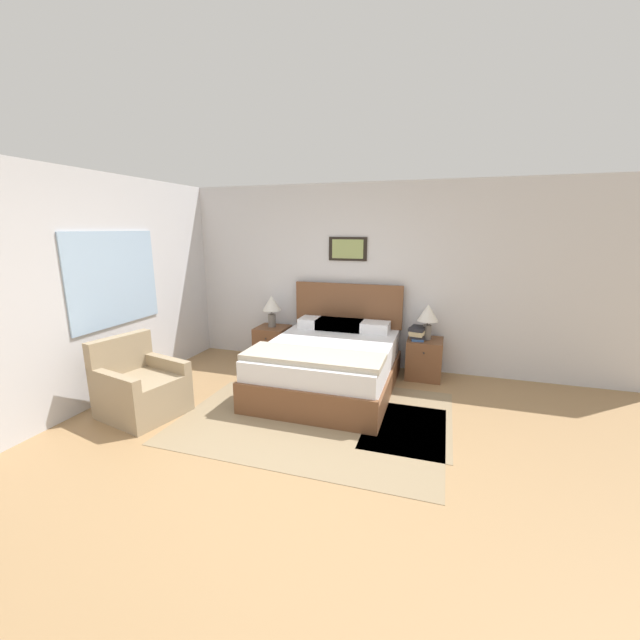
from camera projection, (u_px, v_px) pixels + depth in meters
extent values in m
plane|color=#99754C|center=(292.00, 466.00, 3.35)|extent=(16.00, 16.00, 0.00)
cube|color=silver|center=(362.00, 277.00, 5.62)|extent=(7.58, 0.06, 2.60)
cube|color=black|center=(348.00, 249.00, 5.55)|extent=(0.55, 0.02, 0.33)
cube|color=#8E9E5B|center=(348.00, 249.00, 5.54)|extent=(0.45, 0.00, 0.27)
cube|color=silver|center=(142.00, 282.00, 5.10)|extent=(0.06, 5.14, 2.60)
cube|color=#9EBCDB|center=(115.00, 279.00, 4.61)|extent=(0.02, 1.31, 1.10)
cube|color=#897556|center=(307.00, 426.00, 4.02)|extent=(2.72, 1.62, 0.01)
cube|color=#897556|center=(410.00, 417.00, 4.20)|extent=(0.86, 1.56, 0.01)
cube|color=brown|center=(329.00, 378.00, 4.93)|extent=(1.57, 1.98, 0.28)
cube|color=brown|center=(302.00, 395.00, 4.00)|extent=(1.57, 0.06, 0.08)
cube|color=silver|center=(329.00, 356.00, 4.87)|extent=(1.50, 1.90, 0.31)
cube|color=brown|center=(348.00, 305.00, 5.65)|extent=(1.57, 0.06, 0.62)
cube|color=#B2A893|center=(313.00, 357.00, 4.26)|extent=(1.54, 0.55, 0.06)
cube|color=silver|center=(318.00, 323.00, 5.60)|extent=(0.52, 0.32, 0.14)
cube|color=silver|center=(370.00, 327.00, 5.38)|extent=(0.52, 0.32, 0.14)
cube|color=slate|center=(344.00, 325.00, 5.49)|extent=(0.52, 0.32, 0.14)
cube|color=slate|center=(336.00, 324.00, 5.53)|extent=(0.52, 0.32, 0.14)
cube|color=#998466|center=(143.00, 396.00, 4.24)|extent=(0.91, 0.87, 0.43)
cube|color=#998466|center=(120.00, 354.00, 4.31)|extent=(0.28, 0.72, 0.41)
cube|color=#998466|center=(165.00, 363.00, 4.44)|extent=(0.77, 0.27, 0.14)
cube|color=#998466|center=(113.00, 380.00, 3.92)|extent=(0.77, 0.27, 0.14)
cube|color=brown|center=(273.00, 344.00, 5.95)|extent=(0.46, 0.46, 0.54)
sphere|color=#332D28|center=(266.00, 339.00, 5.69)|extent=(0.02, 0.02, 0.02)
cube|color=brown|center=(424.00, 358.00, 5.29)|extent=(0.46, 0.46, 0.54)
sphere|color=#332D28|center=(424.00, 353.00, 5.03)|extent=(0.02, 0.02, 0.02)
cylinder|color=slate|center=(272.00, 320.00, 5.89)|extent=(0.11, 0.11, 0.19)
cylinder|color=slate|center=(272.00, 312.00, 5.86)|extent=(0.02, 0.02, 0.06)
cone|color=silver|center=(271.00, 303.00, 5.83)|extent=(0.28, 0.28, 0.22)
cylinder|color=slate|center=(427.00, 332.00, 5.22)|extent=(0.11, 0.11, 0.19)
cylinder|color=slate|center=(427.00, 323.00, 5.19)|extent=(0.02, 0.02, 0.06)
cone|color=silver|center=(428.00, 313.00, 5.16)|extent=(0.28, 0.28, 0.22)
cube|color=#335693|center=(417.00, 339.00, 5.21)|extent=(0.19, 0.25, 0.03)
cube|color=#232328|center=(417.00, 336.00, 5.21)|extent=(0.19, 0.21, 0.03)
cube|color=beige|center=(417.00, 334.00, 5.20)|extent=(0.21, 0.25, 0.03)
cube|color=beige|center=(418.00, 331.00, 5.19)|extent=(0.22, 0.27, 0.04)
cube|color=#232328|center=(418.00, 328.00, 5.18)|extent=(0.24, 0.31, 0.04)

